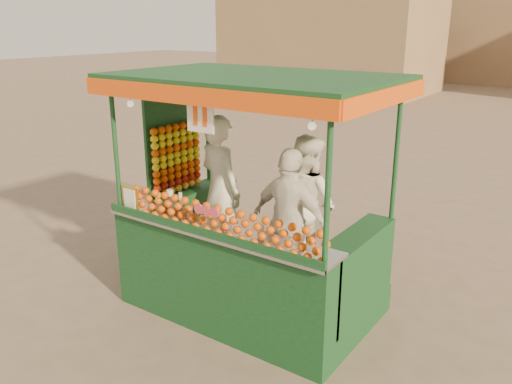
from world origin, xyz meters
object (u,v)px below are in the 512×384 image
Objects in this scene: vendor_middle at (306,204)px; vendor_right at (290,222)px; vendor_left at (220,191)px; juice_cart at (241,239)px.

vendor_middle is 0.61m from vendor_right.
vendor_left is 1.11m from vendor_middle.
vendor_middle is (0.41, 0.81, 0.28)m from juice_cart.
juice_cart is 0.64m from vendor_right.
juice_cart is at bearing 24.47° from vendor_right.
juice_cart is at bearing 83.04° from vendor_middle.
vendor_middle is at bearing -140.33° from vendor_left.
juice_cart is 1.59× the size of vendor_left.
vendor_left is (-0.61, 0.39, 0.38)m from juice_cart.
juice_cart is 1.77× the size of vendor_middle.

